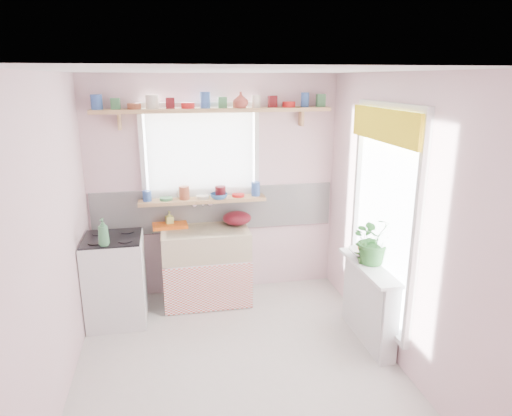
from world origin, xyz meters
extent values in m
plane|color=silver|center=(0.00, 0.00, 0.00)|extent=(3.20, 3.20, 0.00)
plane|color=white|center=(0.00, 0.00, 2.50)|extent=(3.20, 3.20, 0.00)
plane|color=silver|center=(0.00, 1.60, 1.25)|extent=(2.80, 0.00, 2.80)
plane|color=silver|center=(0.00, -1.60, 1.25)|extent=(2.80, 0.00, 2.80)
plane|color=silver|center=(-1.40, 0.00, 1.25)|extent=(0.00, 3.20, 3.20)
plane|color=silver|center=(1.40, 0.00, 1.25)|extent=(0.00, 3.20, 3.20)
cube|color=white|center=(0.00, 1.59, 1.00)|extent=(2.74, 0.03, 0.50)
cube|color=pink|center=(0.00, 1.58, 0.80)|extent=(2.74, 0.02, 0.12)
cube|color=white|center=(-0.15, 1.60, 1.65)|extent=(1.20, 0.01, 1.00)
cube|color=white|center=(-0.15, 1.53, 1.65)|extent=(1.15, 0.02, 0.95)
cube|color=white|center=(1.40, 0.20, 1.25)|extent=(0.01, 1.10, 1.90)
cube|color=yellow|center=(1.31, 0.20, 2.06)|extent=(0.03, 1.20, 0.28)
cube|color=white|center=(-0.15, 1.30, 0.28)|extent=(0.85, 0.55, 0.55)
cube|color=#EA5745|center=(-0.15, 1.02, 0.28)|extent=(0.95, 0.02, 0.53)
cube|color=beige|center=(-0.15, 1.30, 0.70)|extent=(0.95, 0.55, 0.30)
cylinder|color=silver|center=(-0.15, 1.55, 1.10)|extent=(0.03, 0.22, 0.03)
cube|color=white|center=(-1.10, 1.05, 0.45)|extent=(0.58, 0.58, 0.90)
cube|color=black|center=(-1.10, 1.05, 0.91)|extent=(0.56, 0.56, 0.02)
cylinder|color=black|center=(-1.24, 0.91, 0.92)|extent=(0.14, 0.14, 0.01)
cylinder|color=black|center=(-0.96, 0.91, 0.92)|extent=(0.14, 0.14, 0.01)
cylinder|color=black|center=(-1.24, 1.19, 0.92)|extent=(0.14, 0.14, 0.01)
cylinder|color=black|center=(-0.96, 1.19, 0.92)|extent=(0.14, 0.14, 0.01)
cube|color=white|center=(1.30, 0.20, 0.38)|extent=(0.15, 0.90, 0.75)
cube|color=white|center=(1.27, 0.20, 0.76)|extent=(0.22, 0.95, 0.03)
cube|color=tan|center=(-0.15, 1.48, 1.14)|extent=(1.40, 0.22, 0.04)
cube|color=tan|center=(0.00, 1.47, 2.12)|extent=(2.52, 0.24, 0.04)
cylinder|color=#3359A5|center=(-1.18, 1.47, 2.20)|extent=(0.11, 0.11, 0.12)
cylinder|color=#3F7F4C|center=(-1.00, 1.47, 2.20)|extent=(0.11, 0.11, 0.12)
cylinder|color=#A55133|center=(-0.82, 1.47, 2.17)|extent=(0.11, 0.11, 0.06)
cylinder|color=silver|center=(-0.64, 1.47, 2.20)|extent=(0.11, 0.11, 0.12)
cylinder|color=#590F14|center=(-0.45, 1.47, 2.20)|extent=(0.11, 0.11, 0.12)
cylinder|color=red|center=(-0.27, 1.47, 2.17)|extent=(0.11, 0.11, 0.06)
cylinder|color=#3359A5|center=(-0.09, 1.47, 2.20)|extent=(0.11, 0.11, 0.12)
cylinder|color=#3F7F4C|center=(0.09, 1.47, 2.20)|extent=(0.11, 0.11, 0.12)
cylinder|color=#A55133|center=(0.27, 1.47, 2.17)|extent=(0.11, 0.11, 0.06)
cylinder|color=silver|center=(0.45, 1.47, 2.20)|extent=(0.11, 0.11, 0.12)
cylinder|color=#590F14|center=(0.64, 1.47, 2.20)|extent=(0.11, 0.11, 0.12)
cylinder|color=red|center=(0.82, 1.47, 2.17)|extent=(0.11, 0.11, 0.06)
cylinder|color=#3359A5|center=(1.00, 1.47, 2.20)|extent=(0.11, 0.11, 0.12)
cylinder|color=#3F7F4C|center=(1.18, 1.47, 2.20)|extent=(0.11, 0.11, 0.12)
cylinder|color=#3359A5|center=(-0.77, 1.48, 1.22)|extent=(0.11, 0.11, 0.12)
cylinder|color=#3F7F4C|center=(-0.56, 1.48, 1.22)|extent=(0.11, 0.11, 0.12)
cylinder|color=#A55133|center=(-0.36, 1.48, 1.19)|extent=(0.11, 0.11, 0.06)
cylinder|color=silver|center=(-0.15, 1.48, 1.22)|extent=(0.11, 0.11, 0.12)
cylinder|color=#590F14|center=(0.06, 1.48, 1.22)|extent=(0.11, 0.11, 0.12)
cylinder|color=red|center=(0.26, 1.48, 1.19)|extent=(0.11, 0.11, 0.06)
cylinder|color=#3359A5|center=(0.47, 1.48, 1.22)|extent=(0.11, 0.11, 0.12)
cube|color=orange|center=(-0.53, 1.50, 0.87)|extent=(0.39, 0.31, 0.04)
ellipsoid|color=#510E17|center=(0.22, 1.43, 0.92)|extent=(0.34, 0.34, 0.15)
imported|color=#2B692A|center=(1.33, 0.25, 1.01)|extent=(0.46, 0.41, 0.47)
imported|color=silver|center=(1.33, 0.38, 0.82)|extent=(0.33, 0.33, 0.08)
imported|color=#2F5E25|center=(1.21, 0.26, 0.89)|extent=(0.12, 0.08, 0.23)
imported|color=#C8CF5C|center=(-0.53, 1.50, 0.94)|extent=(0.10, 0.10, 0.17)
imported|color=white|center=(-0.37, 1.54, 1.21)|extent=(0.13, 0.13, 0.10)
imported|color=#366DB0|center=(0.03, 1.42, 1.19)|extent=(0.25, 0.25, 0.06)
imported|color=#9E3D30|center=(0.28, 1.41, 2.22)|extent=(0.17, 0.17, 0.17)
imported|color=#428553|center=(-1.14, 0.83, 1.05)|extent=(0.13, 0.13, 0.27)
sphere|color=orange|center=(1.33, 0.38, 0.88)|extent=(0.08, 0.08, 0.08)
sphere|color=orange|center=(1.39, 0.41, 0.88)|extent=(0.08, 0.08, 0.08)
sphere|color=orange|center=(1.28, 0.40, 0.88)|extent=(0.08, 0.08, 0.08)
cylinder|color=yellow|center=(1.35, 0.33, 0.89)|extent=(0.18, 0.04, 0.10)
camera|label=1|loc=(-0.52, -3.44, 2.45)|focal=32.00mm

